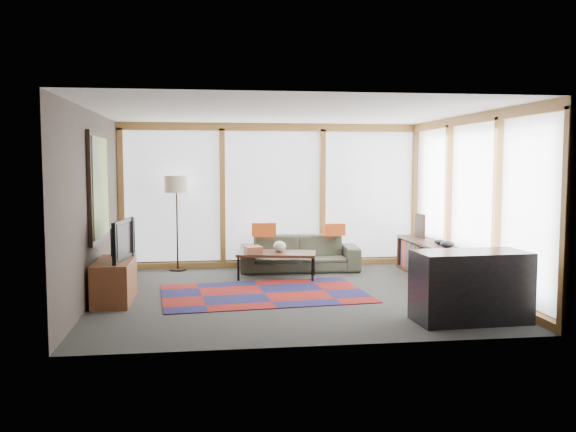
{
  "coord_description": "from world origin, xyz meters",
  "views": [
    {
      "loc": [
        -1.21,
        -8.56,
        1.89
      ],
      "look_at": [
        0.0,
        0.4,
        1.1
      ],
      "focal_mm": 38.0,
      "sensor_mm": 36.0,
      "label": 1
    }
  ],
  "objects": [
    {
      "name": "pillow_right",
      "position": [
        1.03,
        1.94,
        0.71
      ],
      "size": [
        0.39,
        0.15,
        0.21
      ],
      "primitive_type": "cube",
      "rotation": [
        0.0,
        0.0,
        0.08
      ],
      "color": "#D14F1A",
      "rests_on": "sofa"
    },
    {
      "name": "rug",
      "position": [
        -0.39,
        0.08,
        0.01
      ],
      "size": [
        3.06,
        2.12,
        0.01
      ],
      "primitive_type": "cube",
      "rotation": [
        0.0,
        0.0,
        0.09
      ],
      "color": "maroon",
      "rests_on": "ground"
    },
    {
      "name": "coffee_table",
      "position": [
        -0.07,
        1.27,
        0.21
      ],
      "size": [
        1.37,
        0.88,
        0.42
      ],
      "primitive_type": null,
      "rotation": [
        0.0,
        0.0,
        -0.21
      ],
      "color": "#311A0E",
      "rests_on": "ground"
    },
    {
      "name": "ground",
      "position": [
        0.0,
        0.0,
        0.0
      ],
      "size": [
        5.5,
        5.5,
        0.0
      ],
      "primitive_type": "plane",
      "color": "#2F2F2D",
      "rests_on": "ground"
    },
    {
      "name": "shelf_picture",
      "position": [
        2.48,
        1.59,
        0.8
      ],
      "size": [
        0.08,
        0.32,
        0.42
      ],
      "primitive_type": "cube",
      "rotation": [
        0.0,
        0.0,
        0.13
      ],
      "color": "black",
      "rests_on": "bookshelf"
    },
    {
      "name": "vase",
      "position": [
        -0.02,
        1.32,
        0.52
      ],
      "size": [
        0.24,
        0.24,
        0.18
      ],
      "primitive_type": "ellipsoid",
      "rotation": [
        0.0,
        0.0,
        -0.16
      ],
      "color": "beige",
      "rests_on": "coffee_table"
    },
    {
      "name": "sofa",
      "position": [
        0.41,
        1.95,
        0.3
      ],
      "size": [
        2.13,
        0.95,
        0.61
      ],
      "primitive_type": "imported",
      "rotation": [
        0.0,
        0.0,
        -0.07
      ],
      "color": "#3D3F30",
      "rests_on": "ground"
    },
    {
      "name": "bowl_a",
      "position": [
        2.46,
        0.31,
        0.64
      ],
      "size": [
        0.25,
        0.25,
        0.11
      ],
      "primitive_type": "ellipsoid",
      "rotation": [
        0.0,
        0.0,
        -0.19
      ],
      "color": "black",
      "rests_on": "bookshelf"
    },
    {
      "name": "tv_console",
      "position": [
        -2.46,
        -0.13,
        0.29
      ],
      "size": [
        0.48,
        1.15,
        0.57
      ],
      "primitive_type": "cube",
      "color": "#612E1A",
      "rests_on": "ground"
    },
    {
      "name": "book_stack",
      "position": [
        -0.45,
        1.32,
        0.48
      ],
      "size": [
        0.3,
        0.35,
        0.1
      ],
      "primitive_type": "cube",
      "rotation": [
        0.0,
        0.0,
        0.19
      ],
      "color": "brown",
      "rests_on": "coffee_table"
    },
    {
      "name": "bookshelf",
      "position": [
        2.43,
        0.85,
        0.29
      ],
      "size": [
        0.43,
        2.36,
        0.59
      ],
      "primitive_type": null,
      "color": "#311A0E",
      "rests_on": "ground"
    },
    {
      "name": "floor_lamp",
      "position": [
        -1.72,
        2.21,
        0.83
      ],
      "size": [
        0.42,
        0.42,
        1.67
      ],
      "primitive_type": null,
      "color": "black",
      "rests_on": "ground"
    },
    {
      "name": "room_envelope",
      "position": [
        0.49,
        0.56,
        1.54
      ],
      "size": [
        5.52,
        5.02,
        2.62
      ],
      "color": "#3B352C",
      "rests_on": "ground"
    },
    {
      "name": "television",
      "position": [
        -2.42,
        -0.13,
        0.85
      ],
      "size": [
        0.26,
        0.97,
        0.55
      ],
      "primitive_type": "imported",
      "rotation": [
        0.0,
        0.0,
        1.43
      ],
      "color": "black",
      "rests_on": "tv_console"
    },
    {
      "name": "pillow_left",
      "position": [
        -0.21,
        2.0,
        0.72
      ],
      "size": [
        0.43,
        0.15,
        0.23
      ],
      "primitive_type": "cube",
      "rotation": [
        0.0,
        0.0,
        -0.06
      ],
      "color": "#D14F1A",
      "rests_on": "sofa"
    },
    {
      "name": "bowl_b",
      "position": [
        2.48,
        0.65,
        0.63
      ],
      "size": [
        0.21,
        0.21,
        0.09
      ],
      "primitive_type": "ellipsoid",
      "rotation": [
        0.0,
        0.0,
        -0.24
      ],
      "color": "black",
      "rests_on": "bookshelf"
    },
    {
      "name": "bar_counter",
      "position": [
        1.9,
        -1.78,
        0.42
      ],
      "size": [
        1.36,
        0.68,
        0.85
      ],
      "primitive_type": "cube",
      "rotation": [
        0.0,
        0.0,
        0.05
      ],
      "color": "black",
      "rests_on": "ground"
    }
  ]
}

